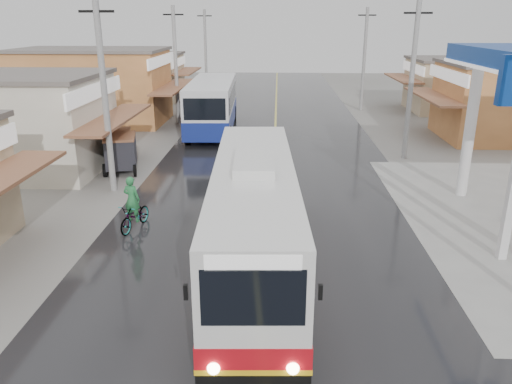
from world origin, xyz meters
TOP-DOWN VIEW (x-y plane):
  - ground at (0.00, 0.00)m, footprint 120.00×120.00m
  - road at (0.00, 15.00)m, footprint 12.00×90.00m
  - centre_line at (0.00, 15.00)m, footprint 0.15×90.00m
  - shopfronts_left at (-13.00, 18.00)m, footprint 11.00×44.00m
  - utility_poles_left at (-7.00, 16.00)m, footprint 1.60×50.00m
  - utility_poles_right at (7.00, 15.00)m, footprint 1.60×36.00m
  - coach_bus at (-0.51, 2.13)m, footprint 2.95×11.14m
  - second_bus at (-4.14, 21.17)m, footprint 3.11×10.15m
  - cyclist at (-4.88, 4.81)m, footprint 1.11×1.98m
  - tricycle_near at (-7.47, 11.83)m, footprint 2.04×2.45m
  - tricycle_far at (-8.34, 14.29)m, footprint 1.74×2.09m

SIDE VIEW (x-z plane):
  - ground at x=0.00m, z-range 0.00..0.00m
  - shopfronts_left at x=-13.00m, z-range -2.60..2.60m
  - utility_poles_left at x=-7.00m, z-range -4.00..4.00m
  - utility_poles_right at x=7.00m, z-range -4.00..4.00m
  - road at x=0.00m, z-range 0.00..0.02m
  - centre_line at x=0.00m, z-range 0.02..0.03m
  - cyclist at x=-4.88m, z-range -0.35..1.67m
  - tricycle_far at x=-8.34m, z-range 0.11..1.65m
  - tricycle_near at x=-7.47m, z-range 0.13..1.94m
  - coach_bus at x=-0.51m, z-range -0.06..3.39m
  - second_bus at x=-4.14m, z-range 0.13..3.46m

